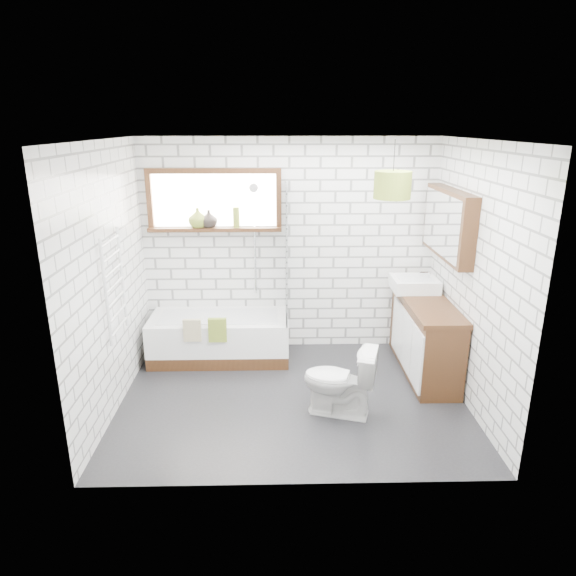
{
  "coord_description": "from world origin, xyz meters",
  "views": [
    {
      "loc": [
        -0.15,
        -4.58,
        2.64
      ],
      "look_at": [
        -0.04,
        0.25,
        1.08
      ],
      "focal_mm": 32.0,
      "sensor_mm": 36.0,
      "label": 1
    }
  ],
  "objects_px": {
    "bathtub": "(220,337)",
    "vanity": "(425,336)",
    "toilet": "(339,381)",
    "basin": "(414,284)",
    "pendant": "(393,185)"
  },
  "relations": [
    {
      "from": "toilet",
      "to": "pendant",
      "type": "height_order",
      "value": "pendant"
    },
    {
      "from": "pendant",
      "to": "toilet",
      "type": "bearing_deg",
      "value": -138.69
    },
    {
      "from": "bathtub",
      "to": "toilet",
      "type": "relative_size",
      "value": 2.31
    },
    {
      "from": "basin",
      "to": "vanity",
      "type": "bearing_deg",
      "value": -80.31
    },
    {
      "from": "vanity",
      "to": "basin",
      "type": "xyz_separation_m",
      "value": [
        -0.06,
        0.35,
        0.49
      ]
    },
    {
      "from": "bathtub",
      "to": "vanity",
      "type": "distance_m",
      "value": 2.32
    },
    {
      "from": "toilet",
      "to": "pendant",
      "type": "relative_size",
      "value": 2.03
    },
    {
      "from": "vanity",
      "to": "basin",
      "type": "relative_size",
      "value": 2.9
    },
    {
      "from": "basin",
      "to": "bathtub",
      "type": "bearing_deg",
      "value": 179.17
    },
    {
      "from": "bathtub",
      "to": "toilet",
      "type": "bearing_deg",
      "value": -45.14
    },
    {
      "from": "toilet",
      "to": "basin",
      "type": "bearing_deg",
      "value": 158.05
    },
    {
      "from": "basin",
      "to": "pendant",
      "type": "relative_size",
      "value": 1.48
    },
    {
      "from": "basin",
      "to": "pendant",
      "type": "distance_m",
      "value": 1.52
    },
    {
      "from": "vanity",
      "to": "toilet",
      "type": "height_order",
      "value": "vanity"
    },
    {
      "from": "toilet",
      "to": "bathtub",
      "type": "bearing_deg",
      "value": -118.24
    }
  ]
}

